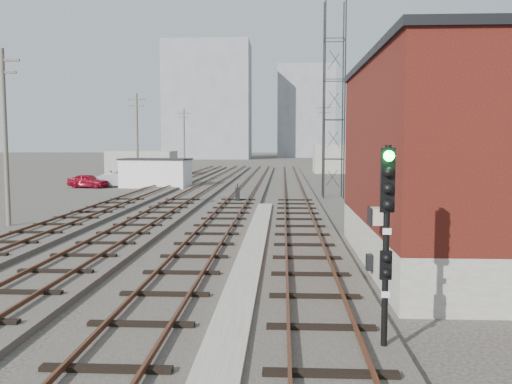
# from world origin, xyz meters

# --- Properties ---
(ground) EXTENTS (320.00, 320.00, 0.00)m
(ground) POSITION_xyz_m (0.00, 60.00, 0.00)
(ground) COLOR #282621
(ground) RESTS_ON ground
(track_right) EXTENTS (3.20, 90.00, 0.39)m
(track_right) POSITION_xyz_m (2.50, 39.00, 0.11)
(track_right) COLOR #332D28
(track_right) RESTS_ON ground
(track_mid_right) EXTENTS (3.20, 90.00, 0.39)m
(track_mid_right) POSITION_xyz_m (-1.50, 39.00, 0.11)
(track_mid_right) COLOR #332D28
(track_mid_right) RESTS_ON ground
(track_mid_left) EXTENTS (3.20, 90.00, 0.39)m
(track_mid_left) POSITION_xyz_m (-5.50, 39.00, 0.11)
(track_mid_left) COLOR #332D28
(track_mid_left) RESTS_ON ground
(track_left) EXTENTS (3.20, 90.00, 0.39)m
(track_left) POSITION_xyz_m (-9.50, 39.00, 0.11)
(track_left) COLOR #332D28
(track_left) RESTS_ON ground
(platform_curb) EXTENTS (0.90, 28.00, 0.26)m
(platform_curb) POSITION_xyz_m (0.50, 14.00, 0.13)
(platform_curb) COLOR gray
(platform_curb) RESTS_ON ground
(brick_building) EXTENTS (6.54, 12.20, 7.22)m
(brick_building) POSITION_xyz_m (7.50, 12.00, 3.63)
(brick_building) COLOR gray
(brick_building) RESTS_ON ground
(lattice_tower) EXTENTS (1.60, 1.60, 15.00)m
(lattice_tower) POSITION_xyz_m (5.50, 35.00, 7.50)
(lattice_tower) COLOR black
(lattice_tower) RESTS_ON ground
(utility_pole_left_a) EXTENTS (1.80, 0.24, 9.00)m
(utility_pole_left_a) POSITION_xyz_m (-12.50, 20.00, 4.80)
(utility_pole_left_a) COLOR #595147
(utility_pole_left_a) RESTS_ON ground
(utility_pole_left_b) EXTENTS (1.80, 0.24, 9.00)m
(utility_pole_left_b) POSITION_xyz_m (-12.50, 45.00, 4.80)
(utility_pole_left_b) COLOR #595147
(utility_pole_left_b) RESTS_ON ground
(utility_pole_left_c) EXTENTS (1.80, 0.24, 9.00)m
(utility_pole_left_c) POSITION_xyz_m (-12.50, 70.00, 4.80)
(utility_pole_left_c) COLOR #595147
(utility_pole_left_c) RESTS_ON ground
(utility_pole_right_a) EXTENTS (1.80, 0.24, 9.00)m
(utility_pole_right_a) POSITION_xyz_m (6.50, 28.00, 4.80)
(utility_pole_right_a) COLOR #595147
(utility_pole_right_a) RESTS_ON ground
(utility_pole_right_b) EXTENTS (1.80, 0.24, 9.00)m
(utility_pole_right_b) POSITION_xyz_m (6.50, 58.00, 4.80)
(utility_pole_right_b) COLOR #595147
(utility_pole_right_b) RESTS_ON ground
(apartment_left) EXTENTS (22.00, 14.00, 30.00)m
(apartment_left) POSITION_xyz_m (-18.00, 135.00, 15.00)
(apartment_left) COLOR gray
(apartment_left) RESTS_ON ground
(apartment_right) EXTENTS (16.00, 12.00, 26.00)m
(apartment_right) POSITION_xyz_m (8.00, 150.00, 13.00)
(apartment_right) COLOR gray
(apartment_right) RESTS_ON ground
(shed_left) EXTENTS (8.00, 5.00, 3.20)m
(shed_left) POSITION_xyz_m (-16.00, 60.00, 1.60)
(shed_left) COLOR gray
(shed_left) RESTS_ON ground
(shed_right) EXTENTS (6.00, 6.00, 4.00)m
(shed_right) POSITION_xyz_m (9.00, 70.00, 2.00)
(shed_right) COLOR gray
(shed_right) RESTS_ON ground
(signal_mast) EXTENTS (0.40, 0.42, 4.24)m
(signal_mast) POSITION_xyz_m (3.70, 3.66, 2.52)
(signal_mast) COLOR gray
(signal_mast) RESTS_ON ground
(switch_stand) EXTENTS (0.31, 0.31, 1.31)m
(switch_stand) POSITION_xyz_m (-1.53, 30.64, 0.62)
(switch_stand) COLOR black
(switch_stand) RESTS_ON ground
(site_trailer) EXTENTS (6.93, 3.79, 2.77)m
(site_trailer) POSITION_xyz_m (-10.45, 43.70, 1.40)
(site_trailer) COLOR silver
(site_trailer) RESTS_ON ground
(car_red) EXTENTS (4.11, 2.34, 1.32)m
(car_red) POSITION_xyz_m (-16.75, 43.08, 0.66)
(car_red) COLOR maroon
(car_red) RESTS_ON ground
(car_silver) EXTENTS (4.22, 1.67, 1.37)m
(car_silver) POSITION_xyz_m (-14.18, 43.97, 0.68)
(car_silver) COLOR #9EA0A6
(car_silver) RESTS_ON ground
(car_grey) EXTENTS (4.45, 2.65, 1.21)m
(car_grey) POSITION_xyz_m (-15.51, 52.29, 0.60)
(car_grey) COLOR slate
(car_grey) RESTS_ON ground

